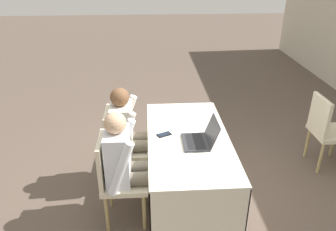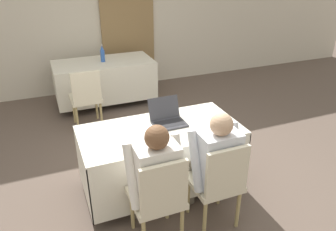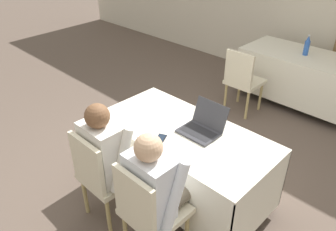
{
  "view_description": "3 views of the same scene",
  "coord_description": "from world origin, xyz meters",
  "px_view_note": "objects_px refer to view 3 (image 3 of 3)",
  "views": [
    {
      "loc": [
        2.86,
        -0.39,
        2.42
      ],
      "look_at": [
        0.0,
        -0.21,
        1.0
      ],
      "focal_mm": 35.0,
      "sensor_mm": 36.0,
      "label": 1
    },
    {
      "loc": [
        -1.04,
        -2.77,
        2.36
      ],
      "look_at": [
        0.0,
        -0.21,
        1.0
      ],
      "focal_mm": 35.0,
      "sensor_mm": 36.0,
      "label": 2
    },
    {
      "loc": [
        1.6,
        -1.85,
        2.39
      ],
      "look_at": [
        0.0,
        -0.21,
        1.0
      ],
      "focal_mm": 35.0,
      "sensor_mm": 36.0,
      "label": 3
    }
  ],
  "objects_px": {
    "chair_far_spare": "(242,79)",
    "person_checkered_shirt": "(110,154)",
    "chair_near_left": "(102,174)",
    "chair_near_right": "(148,210)",
    "laptop": "(202,127)",
    "cell_phone": "(160,139)",
    "person_white_shirt": "(158,187)",
    "water_bottle": "(307,46)"
  },
  "relations": [
    {
      "from": "chair_far_spare",
      "to": "cell_phone",
      "type": "bearing_deg",
      "value": 101.66
    },
    {
      "from": "cell_phone",
      "to": "water_bottle",
      "type": "bearing_deg",
      "value": 64.96
    },
    {
      "from": "chair_near_left",
      "to": "person_checkered_shirt",
      "type": "relative_size",
      "value": 0.78
    },
    {
      "from": "water_bottle",
      "to": "chair_far_spare",
      "type": "distance_m",
      "value": 1.01
    },
    {
      "from": "water_bottle",
      "to": "chair_near_right",
      "type": "height_order",
      "value": "water_bottle"
    },
    {
      "from": "laptop",
      "to": "chair_near_left",
      "type": "distance_m",
      "value": 0.96
    },
    {
      "from": "laptop",
      "to": "cell_phone",
      "type": "bearing_deg",
      "value": -117.59
    },
    {
      "from": "person_checkered_shirt",
      "to": "chair_near_right",
      "type": "bearing_deg",
      "value": 169.77
    },
    {
      "from": "laptop",
      "to": "person_white_shirt",
      "type": "xyz_separation_m",
      "value": [
        0.17,
        -0.71,
        -0.12
      ]
    },
    {
      "from": "cell_phone",
      "to": "laptop",
      "type": "bearing_deg",
      "value": 37.89
    },
    {
      "from": "person_checkered_shirt",
      "to": "person_white_shirt",
      "type": "height_order",
      "value": "same"
    },
    {
      "from": "chair_near_right",
      "to": "laptop",
      "type": "bearing_deg",
      "value": -78.44
    },
    {
      "from": "laptop",
      "to": "chair_far_spare",
      "type": "relative_size",
      "value": 0.37
    },
    {
      "from": "chair_far_spare",
      "to": "person_checkered_shirt",
      "type": "bearing_deg",
      "value": 94.22
    },
    {
      "from": "chair_near_left",
      "to": "person_white_shirt",
      "type": "height_order",
      "value": "person_white_shirt"
    },
    {
      "from": "person_white_shirt",
      "to": "chair_near_left",
      "type": "bearing_deg",
      "value": 10.23
    },
    {
      "from": "cell_phone",
      "to": "chair_far_spare",
      "type": "xyz_separation_m",
      "value": [
        -0.44,
        2.0,
        -0.24
      ]
    },
    {
      "from": "water_bottle",
      "to": "laptop",
      "type": "bearing_deg",
      "value": -85.99
    },
    {
      "from": "chair_far_spare",
      "to": "person_white_shirt",
      "type": "bearing_deg",
      "value": 107.56
    },
    {
      "from": "chair_far_spare",
      "to": "person_checkered_shirt",
      "type": "relative_size",
      "value": 0.78
    },
    {
      "from": "chair_near_right",
      "to": "person_white_shirt",
      "type": "xyz_separation_m",
      "value": [
        0.0,
        0.1,
        0.16
      ]
    },
    {
      "from": "laptop",
      "to": "cell_phone",
      "type": "relative_size",
      "value": 2.13
    },
    {
      "from": "laptop",
      "to": "chair_near_left",
      "type": "xyz_separation_m",
      "value": [
        -0.41,
        -0.82,
        -0.28
      ]
    },
    {
      "from": "water_bottle",
      "to": "cell_phone",
      "type": "bearing_deg",
      "value": -90.06
    },
    {
      "from": "chair_near_left",
      "to": "chair_far_spare",
      "type": "bearing_deg",
      "value": -85.17
    },
    {
      "from": "person_white_shirt",
      "to": "laptop",
      "type": "bearing_deg",
      "value": -76.81
    },
    {
      "from": "water_bottle",
      "to": "chair_near_left",
      "type": "distance_m",
      "value": 3.33
    },
    {
      "from": "laptop",
      "to": "person_white_shirt",
      "type": "distance_m",
      "value": 0.74
    },
    {
      "from": "chair_near_left",
      "to": "chair_far_spare",
      "type": "distance_m",
      "value": 2.48
    },
    {
      "from": "laptop",
      "to": "chair_near_right",
      "type": "height_order",
      "value": "laptop"
    },
    {
      "from": "chair_near_left",
      "to": "person_checkered_shirt",
      "type": "distance_m",
      "value": 0.19
    },
    {
      "from": "cell_phone",
      "to": "chair_near_right",
      "type": "bearing_deg",
      "value": -78.92
    },
    {
      "from": "cell_phone",
      "to": "chair_near_left",
      "type": "bearing_deg",
      "value": -141.27
    },
    {
      "from": "laptop",
      "to": "person_checkered_shirt",
      "type": "relative_size",
      "value": 0.29
    },
    {
      "from": "cell_phone",
      "to": "person_white_shirt",
      "type": "relative_size",
      "value": 0.14
    },
    {
      "from": "chair_near_left",
      "to": "chair_near_right",
      "type": "bearing_deg",
      "value": -180.0
    },
    {
      "from": "laptop",
      "to": "cell_phone",
      "type": "height_order",
      "value": "laptop"
    },
    {
      "from": "person_checkered_shirt",
      "to": "person_white_shirt",
      "type": "distance_m",
      "value": 0.58
    },
    {
      "from": "person_white_shirt",
      "to": "person_checkered_shirt",
      "type": "bearing_deg",
      "value": 0.0
    },
    {
      "from": "water_bottle",
      "to": "person_checkered_shirt",
      "type": "relative_size",
      "value": 0.24
    },
    {
      "from": "chair_near_right",
      "to": "person_checkered_shirt",
      "type": "relative_size",
      "value": 0.78
    },
    {
      "from": "chair_near_left",
      "to": "water_bottle",
      "type": "bearing_deg",
      "value": -94.11
    }
  ]
}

